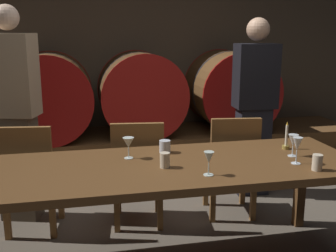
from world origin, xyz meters
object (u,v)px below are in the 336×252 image
Objects in this scene: chair_right at (232,162)px; guest_left at (15,114)px; guest_right at (254,107)px; cup_left at (165,160)px; wine_glass_far_left at (128,143)px; candle_center at (286,141)px; wine_glass_center_right at (297,145)px; wine_glass_center_left at (209,158)px; cup_center at (165,147)px; dining_table at (155,174)px; wine_barrel_left at (50,96)px; wine_barrel_center at (140,93)px; chair_center at (138,168)px; wine_glass_far_right at (293,141)px; cup_right at (317,162)px; chair_left at (30,174)px; wine_barrel_right at (230,90)px.

guest_left is (-1.74, 0.36, 0.41)m from chair_right.
cup_left is at bearing 50.43° from guest_right.
wine_glass_far_left is (-0.91, -0.48, 0.34)m from chair_right.
wine_glass_center_right is (-0.10, -0.32, 0.07)m from candle_center.
cup_center is at bearing 107.70° from wine_glass_center_left.
guest_left reaches higher than dining_table.
wine_glass_center_right is 0.84m from cup_left.
wine_barrel_left is 0.36× the size of dining_table.
wine_barrel_center reaches higher than chair_center.
wine_glass_center_right is at bearing 81.70° from guest_right.
chair_right is at bearing 31.61° from cup_center.
wine_barrel_center is 2.27m from candle_center.
guest_right is at bearing 79.34° from wine_glass_far_right.
cup_right reaches higher than dining_table.
chair_center is 6.18× the size of wine_glass_far_left.
wine_barrel_center is 1.10× the size of chair_left.
wine_barrel_center is 0.58× the size of guest_right.
candle_center is 2.30× the size of cup_center.
wine_glass_far_right is at bearing 168.11° from guest_left.
wine_glass_far_right reaches higher than cup_right.
wine_glass_center_left is (-0.49, -0.90, 0.34)m from chair_right.
guest_left is at bearing 145.09° from cup_center.
candle_center is 1.15× the size of wine_glass_center_right.
chair_center is 1.15m from candle_center.
wine_glass_center_right is 1.82× the size of cup_left.
wine_glass_center_left is (0.27, -0.25, 0.17)m from dining_table.
wine_glass_far_left is 0.31m from cup_left.
cup_right reaches higher than cup_left.
wine_glass_center_left is at bearing -150.03° from candle_center.
candle_center reaches higher than wine_glass_center_left.
guest_right reaches higher than cup_left.
wine_barrel_right is 1.21m from guest_right.
cup_right is (0.83, -0.55, 0.01)m from cup_center.
wine_glass_far_right is at bearing 112.14° from chair_right.
candle_center is at bearing 73.13° from wine_glass_center_right.
chair_left is at bearing 155.21° from cup_center.
wine_glass_far_right is 0.30m from cup_right.
wine_glass_far_left is at bearing 134.96° from wine_glass_center_left.
wine_glass_far_left reaches higher than cup_center.
wine_barrel_right is at bearing 67.07° from wine_glass_center_left.
guest_left reaches higher than wine_glass_center_right.
wine_glass_center_left is 0.53m from cup_center.
wine_barrel_left is 1.03m from wine_barrel_center.
candle_center is 2.02× the size of cup_right.
guest_right is at bearing 78.12° from wine_glass_center_right.
dining_table is 1.00m from cup_right.
wine_barrel_center is 4.83× the size of candle_center.
wine_barrel_left is at bearing 113.66° from cup_center.
wine_barrel_center is 6.71× the size of wine_glass_center_left.
chair_right is 1.82m from guest_left.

